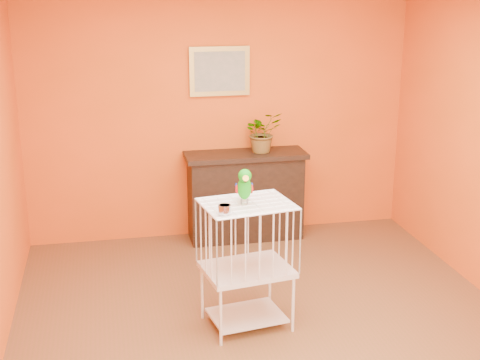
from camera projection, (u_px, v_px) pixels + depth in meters
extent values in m
plane|color=brown|center=(272.00, 333.00, 5.19)|extent=(4.50, 4.50, 0.00)
plane|color=#E15215|center=(219.00, 114.00, 6.93)|extent=(4.00, 0.00, 4.00)
plane|color=#E15215|center=(414.00, 323.00, 2.71)|extent=(4.00, 0.00, 4.00)
cube|color=black|center=(245.00, 198.00, 7.02)|extent=(1.17, 0.39, 0.88)
cube|color=black|center=(246.00, 155.00, 6.89)|extent=(1.25, 0.45, 0.05)
cube|color=black|center=(249.00, 203.00, 6.86)|extent=(0.82, 0.02, 0.44)
cube|color=#4C1A15|center=(223.00, 210.00, 6.95)|extent=(0.05, 0.18, 0.27)
cube|color=#254422|center=(231.00, 209.00, 6.97)|extent=(0.05, 0.18, 0.27)
cube|color=#4C1A15|center=(239.00, 209.00, 6.99)|extent=(0.05, 0.18, 0.27)
cube|color=#254422|center=(248.00, 208.00, 7.01)|extent=(0.05, 0.18, 0.27)
cube|color=#4C1A15|center=(257.00, 207.00, 7.03)|extent=(0.05, 0.18, 0.27)
imported|color=#26722D|center=(262.00, 136.00, 6.87)|extent=(0.47, 0.50, 0.33)
cube|color=#A98B3C|center=(220.00, 71.00, 6.77)|extent=(0.62, 0.03, 0.50)
cube|color=gray|center=(220.00, 71.00, 6.76)|extent=(0.52, 0.01, 0.40)
cube|color=silver|center=(247.00, 315.00, 5.31)|extent=(0.62, 0.51, 0.02)
cube|color=silver|center=(247.00, 269.00, 5.19)|extent=(0.73, 0.60, 0.04)
cube|color=silver|center=(247.00, 204.00, 5.04)|extent=(0.73, 0.60, 0.01)
cylinder|color=silver|center=(221.00, 318.00, 4.96)|extent=(0.02, 0.02, 0.46)
cylinder|color=silver|center=(293.00, 305.00, 5.16)|extent=(0.02, 0.02, 0.46)
cylinder|color=silver|center=(202.00, 292.00, 5.37)|extent=(0.02, 0.02, 0.46)
cylinder|color=silver|center=(270.00, 281.00, 5.57)|extent=(0.02, 0.02, 0.46)
cylinder|color=silver|center=(225.00, 209.00, 4.79)|extent=(0.09, 0.09, 0.07)
cylinder|color=#59544C|center=(241.00, 202.00, 5.02)|extent=(0.01, 0.01, 0.04)
cylinder|color=#59544C|center=(247.00, 202.00, 5.02)|extent=(0.01, 0.01, 0.04)
ellipsoid|color=#069408|center=(244.00, 188.00, 4.99)|extent=(0.12, 0.17, 0.20)
ellipsoid|color=#069408|center=(245.00, 176.00, 4.93)|extent=(0.11, 0.11, 0.10)
cone|color=orange|center=(245.00, 179.00, 4.89)|extent=(0.05, 0.07, 0.06)
cone|color=black|center=(245.00, 181.00, 4.91)|extent=(0.03, 0.03, 0.03)
sphere|color=black|center=(240.00, 175.00, 4.91)|extent=(0.01, 0.01, 0.01)
sphere|color=black|center=(250.00, 175.00, 4.91)|extent=(0.01, 0.01, 0.01)
ellipsoid|color=#A50C0C|center=(237.00, 189.00, 5.00)|extent=(0.03, 0.06, 0.07)
ellipsoid|color=navy|center=(252.00, 189.00, 5.01)|extent=(0.03, 0.06, 0.07)
cone|color=#069408|center=(244.00, 194.00, 5.08)|extent=(0.08, 0.15, 0.11)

